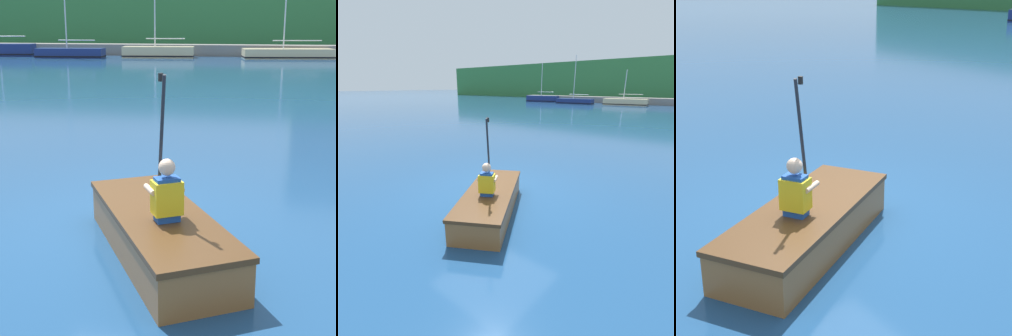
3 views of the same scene
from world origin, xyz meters
The scene contains 3 objects.
ground_plane centered at (0.00, 0.00, 0.00)m, with size 300.00×300.00×0.00m, color navy.
rowboat_foreground centered at (0.55, -0.72, 0.28)m, with size 2.17×2.78×0.49m.
person_paddler centered at (0.70, -0.97, 0.79)m, with size 0.44×0.44×1.46m.
Camera 3 is at (5.10, -3.49, 2.81)m, focal length 55.00 mm.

